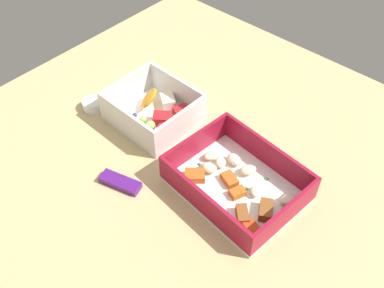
# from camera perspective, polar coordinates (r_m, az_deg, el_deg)

# --- Properties ---
(table_surface) EXTENTS (0.80, 0.80, 0.02)m
(table_surface) POSITION_cam_1_polar(r_m,az_deg,el_deg) (0.78, -0.49, -0.86)
(table_surface) COLOR tan
(table_surface) RESTS_ON ground
(pasta_container) EXTENTS (0.22, 0.17, 0.06)m
(pasta_container) POSITION_cam_1_polar(r_m,az_deg,el_deg) (0.70, 5.91, -5.14)
(pasta_container) COLOR white
(pasta_container) RESTS_ON table_surface
(fruit_bowl) EXTENTS (0.15, 0.14, 0.06)m
(fruit_bowl) POSITION_cam_1_polar(r_m,az_deg,el_deg) (0.81, -5.03, 4.26)
(fruit_bowl) COLOR white
(fruit_bowl) RESTS_ON table_surface
(candy_bar) EXTENTS (0.07, 0.04, 0.01)m
(candy_bar) POSITION_cam_1_polar(r_m,az_deg,el_deg) (0.72, -9.41, -5.01)
(candy_bar) COLOR #51197A
(candy_bar) RESTS_ON table_surface
(paper_cup_liner) EXTENTS (0.04, 0.04, 0.02)m
(paper_cup_liner) POSITION_cam_1_polar(r_m,az_deg,el_deg) (0.86, -12.94, 5.05)
(paper_cup_liner) COLOR white
(paper_cup_liner) RESTS_ON table_surface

